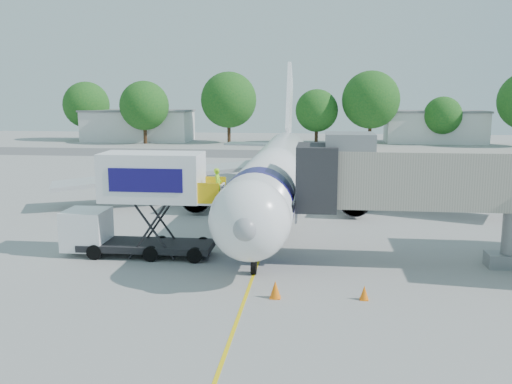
# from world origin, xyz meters

# --- Properties ---
(ground) EXTENTS (160.00, 160.00, 0.00)m
(ground) POSITION_xyz_m (0.00, 0.00, 0.00)
(ground) COLOR #9C9C99
(ground) RESTS_ON ground
(guidance_line) EXTENTS (0.15, 70.00, 0.01)m
(guidance_line) POSITION_xyz_m (0.00, 0.00, 0.01)
(guidance_line) COLOR yellow
(guidance_line) RESTS_ON ground
(taxiway_strip) EXTENTS (120.00, 10.00, 0.01)m
(taxiway_strip) POSITION_xyz_m (0.00, 42.00, 0.00)
(taxiway_strip) COLOR #59595B
(taxiway_strip) RESTS_ON ground
(aircraft) EXTENTS (34.17, 37.73, 11.35)m
(aircraft) POSITION_xyz_m (0.00, 4.12, 2.95)
(aircraft) COLOR white
(aircraft) RESTS_ON ground
(jet_bridge) EXTENTS (13.90, 3.20, 6.60)m
(jet_bridge) POSITION_xyz_m (7.99, -7.00, 4.34)
(jet_bridge) COLOR #A2998A
(jet_bridge) RESTS_ON ground
(catering_hiloader) EXTENTS (8.50, 2.44, 5.50)m
(catering_hiloader) POSITION_xyz_m (-6.27, -7.00, 2.76)
(catering_hiloader) COLOR black
(catering_hiloader) RESTS_ON ground
(ground_tug) EXTENTS (3.71, 2.68, 1.34)m
(ground_tug) POSITION_xyz_m (-2.50, -17.54, 0.70)
(ground_tug) COLOR white
(ground_tug) RESTS_ON ground
(safety_cone_a) EXTENTS (0.39, 0.39, 0.62)m
(safety_cone_a) POSITION_xyz_m (5.00, -12.33, 0.30)
(safety_cone_a) COLOR orange
(safety_cone_a) RESTS_ON ground
(safety_cone_b) EXTENTS (0.48, 0.48, 0.77)m
(safety_cone_b) POSITION_xyz_m (1.27, -12.55, 0.37)
(safety_cone_b) COLOR orange
(safety_cone_b) RESTS_ON ground
(outbuilding_left) EXTENTS (18.40, 8.40, 5.30)m
(outbuilding_left) POSITION_xyz_m (-28.00, 60.00, 2.66)
(outbuilding_left) COLOR silver
(outbuilding_left) RESTS_ON ground
(outbuilding_right) EXTENTS (16.40, 7.40, 5.30)m
(outbuilding_right) POSITION_xyz_m (22.00, 62.00, 2.66)
(outbuilding_right) COLOR silver
(outbuilding_right) RESTS_ON ground
(tree_a) EXTENTS (7.90, 7.90, 10.08)m
(tree_a) POSITION_xyz_m (-37.08, 59.90, 6.12)
(tree_a) COLOR #382314
(tree_a) RESTS_ON ground
(tree_b) EXTENTS (7.94, 7.94, 10.13)m
(tree_b) POSITION_xyz_m (-25.30, 55.09, 6.15)
(tree_b) COLOR #382314
(tree_b) RESTS_ON ground
(tree_c) EXTENTS (9.10, 9.10, 11.60)m
(tree_c) POSITION_xyz_m (-11.84, 57.57, 7.04)
(tree_c) COLOR #382314
(tree_c) RESTS_ON ground
(tree_d) EXTENTS (6.91, 6.91, 8.80)m
(tree_d) POSITION_xyz_m (2.48, 58.37, 5.34)
(tree_d) COLOR #382314
(tree_d) RESTS_ON ground
(tree_e) EXTENTS (9.18, 9.18, 11.71)m
(tree_e) POSITION_xyz_m (11.02, 57.71, 7.11)
(tree_e) COLOR #382314
(tree_e) RESTS_ON ground
(tree_f) EXTENTS (6.00, 6.00, 7.65)m
(tree_f) POSITION_xyz_m (22.52, 58.85, 4.64)
(tree_f) COLOR #382314
(tree_f) RESTS_ON ground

